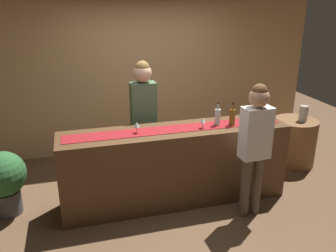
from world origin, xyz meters
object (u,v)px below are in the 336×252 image
at_px(wine_bottle_clear, 218,117).
at_px(wine_glass_mid_counter, 137,125).
at_px(wine_glass_near_customer, 203,120).
at_px(round_side_table, 294,142).
at_px(customer_sipping, 255,138).
at_px(wine_bottle_amber, 232,117).
at_px(vase_on_side_table, 303,113).
at_px(bartender, 143,110).
at_px(potted_plant_tall, 3,179).

bearing_deg(wine_bottle_clear, wine_glass_mid_counter, -179.76).
xyz_separation_m(wine_glass_near_customer, round_side_table, (1.82, 0.62, -0.74)).
distance_m(wine_glass_mid_counter, customer_sipping, 1.40).
bearing_deg(wine_glass_mid_counter, wine_bottle_amber, -2.35).
height_order(wine_bottle_amber, customer_sipping, customer_sipping).
height_order(customer_sipping, vase_on_side_table, customer_sipping).
bearing_deg(bartender, vase_on_side_table, 177.27).
bearing_deg(bartender, round_side_table, 178.54).
bearing_deg(wine_bottle_clear, wine_bottle_amber, -17.19).
height_order(bartender, potted_plant_tall, bartender).
bearing_deg(wine_glass_near_customer, wine_bottle_clear, 15.69).
height_order(wine_glass_near_customer, wine_glass_mid_counter, same).
bearing_deg(round_side_table, wine_glass_mid_counter, -167.96).
xyz_separation_m(wine_glass_mid_counter, potted_plant_tall, (-1.61, 0.27, -0.64)).
distance_m(vase_on_side_table, potted_plant_tall, 4.33).
distance_m(wine_glass_mid_counter, round_side_table, 2.79).
bearing_deg(wine_glass_near_customer, bartender, 133.49).
height_order(wine_bottle_amber, wine_glass_near_customer, wine_bottle_amber).
relative_size(wine_bottle_amber, customer_sipping, 0.18).
xyz_separation_m(wine_bottle_clear, potted_plant_tall, (-2.65, 0.27, -0.65)).
bearing_deg(vase_on_side_table, round_side_table, 137.77).
height_order(wine_glass_mid_counter, potted_plant_tall, wine_glass_mid_counter).
xyz_separation_m(wine_glass_mid_counter, vase_on_side_table, (2.70, 0.51, -0.25)).
xyz_separation_m(bartender, round_side_table, (2.43, -0.03, -0.74)).
bearing_deg(wine_glass_mid_counter, vase_on_side_table, 10.61).
relative_size(wine_bottle_amber, wine_bottle_clear, 1.00).
height_order(customer_sipping, potted_plant_tall, customer_sipping).
distance_m(customer_sipping, vase_on_side_table, 1.78).
distance_m(wine_bottle_clear, bartender, 1.02).
relative_size(customer_sipping, round_side_table, 2.24).
relative_size(wine_bottle_clear, potted_plant_tall, 0.37).
height_order(wine_bottle_amber, round_side_table, wine_bottle_amber).
bearing_deg(round_side_table, wine_bottle_clear, -160.69).
bearing_deg(wine_glass_near_customer, round_side_table, 18.86).
bearing_deg(wine_bottle_amber, round_side_table, 23.40).
height_order(bartender, vase_on_side_table, bartender).
height_order(wine_bottle_clear, vase_on_side_table, wine_bottle_clear).
bearing_deg(round_side_table, vase_on_side_table, -42.23).
relative_size(wine_bottle_amber, round_side_table, 0.41).
height_order(wine_glass_near_customer, round_side_table, wine_glass_near_customer).
xyz_separation_m(wine_bottle_clear, wine_glass_near_customer, (-0.23, -0.06, -0.01)).
bearing_deg(wine_glass_mid_counter, wine_bottle_clear, 0.24).
xyz_separation_m(wine_bottle_amber, vase_on_side_table, (1.48, 0.56, -0.26)).
height_order(wine_bottle_clear, customer_sipping, customer_sipping).
xyz_separation_m(wine_glass_near_customer, customer_sipping, (0.46, -0.50, -0.09)).
relative_size(wine_bottle_amber, vase_on_side_table, 1.26).
relative_size(wine_glass_near_customer, wine_glass_mid_counter, 1.00).
distance_m(wine_bottle_clear, wine_glass_mid_counter, 1.04).
xyz_separation_m(wine_bottle_amber, round_side_table, (1.41, 0.61, -0.75)).
relative_size(wine_bottle_amber, bartender, 0.17).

